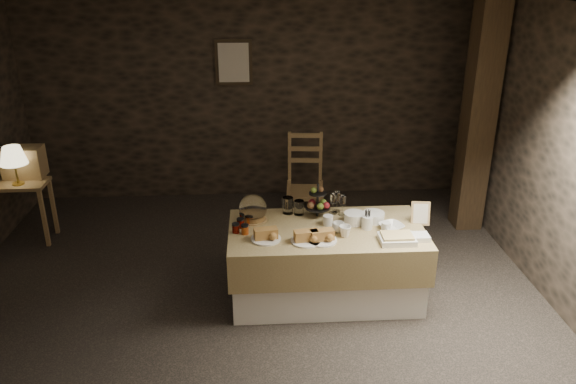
{
  "coord_description": "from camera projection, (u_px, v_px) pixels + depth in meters",
  "views": [
    {
      "loc": [
        0.1,
        -4.47,
        2.93
      ],
      "look_at": [
        0.38,
        0.2,
        0.97
      ],
      "focal_mm": 35.0,
      "sensor_mm": 36.0,
      "label": 1
    }
  ],
  "objects": [
    {
      "name": "bowl",
      "position": [
        391.0,
        227.0,
        4.99
      ],
      "size": [
        0.27,
        0.27,
        0.05
      ],
      "primitive_type": "imported",
      "rotation": [
        0.0,
        0.0,
        0.41
      ],
      "color": "silver",
      "rests_on": "buffet_table"
    },
    {
      "name": "table_lamp",
      "position": [
        13.0,
        156.0,
        5.87
      ],
      "size": [
        0.28,
        0.28,
        0.42
      ],
      "color": "#AC8D34",
      "rests_on": "console_table"
    },
    {
      "name": "mug_c",
      "position": [
        328.0,
        221.0,
        5.06
      ],
      "size": [
        0.09,
        0.09,
        0.09
      ],
      "primitive_type": "cylinder",
      "color": "silver",
      "rests_on": "buffet_table"
    },
    {
      "name": "tart_dish",
      "position": [
        397.0,
        238.0,
        4.77
      ],
      "size": [
        0.3,
        0.22,
        0.07
      ],
      "color": "silver",
      "rests_on": "buffet_table"
    },
    {
      "name": "square_dish",
      "position": [
        421.0,
        237.0,
        4.82
      ],
      "size": [
        0.14,
        0.14,
        0.04
      ],
      "primitive_type": "cube",
      "color": "silver",
      "rests_on": "buffet_table"
    },
    {
      "name": "plate_stack_b",
      "position": [
        373.0,
        217.0,
        5.14
      ],
      "size": [
        0.2,
        0.2,
        0.08
      ],
      "primitive_type": "cylinder",
      "color": "silver",
      "rests_on": "buffet_table"
    },
    {
      "name": "framed_picture",
      "position": [
        234.0,
        62.0,
        6.83
      ],
      "size": [
        0.45,
        0.04,
        0.55
      ],
      "color": "#302517",
      "rests_on": "room_shell"
    },
    {
      "name": "cutlery_holder",
      "position": [
        367.0,
        222.0,
        4.99
      ],
      "size": [
        0.1,
        0.1,
        0.12
      ],
      "primitive_type": "cylinder",
      "color": "silver",
      "rests_on": "buffet_table"
    },
    {
      "name": "timber_column",
      "position": [
        478.0,
        118.0,
        6.17
      ],
      "size": [
        0.3,
        0.3,
        2.6
      ],
      "primitive_type": "cube",
      "color": "black",
      "rests_on": "ground_plane"
    },
    {
      "name": "menu_frame",
      "position": [
        420.0,
        213.0,
        5.1
      ],
      "size": [
        0.18,
        0.09,
        0.22
      ],
      "primitive_type": "cube",
      "rotation": [
        -0.24,
        0.0,
        -0.12
      ],
      "color": "olive",
      "rests_on": "buffet_table"
    },
    {
      "name": "cup_a",
      "position": [
        338.0,
        227.0,
        4.94
      ],
      "size": [
        0.12,
        0.12,
        0.09
      ],
      "primitive_type": "imported",
      "rotation": [
        0.0,
        0.0,
        0.1
      ],
      "color": "silver",
      "rests_on": "buffet_table"
    },
    {
      "name": "jam_jars",
      "position": [
        243.0,
        224.0,
        5.02
      ],
      "size": [
        0.18,
        0.32,
        0.07
      ],
      "color": "#560B04",
      "rests_on": "buffet_table"
    },
    {
      "name": "storage_jar_a",
      "position": [
        288.0,
        205.0,
        5.29
      ],
      "size": [
        0.1,
        0.1,
        0.16
      ],
      "primitive_type": "cylinder",
      "color": "white",
      "rests_on": "buffet_table"
    },
    {
      "name": "cup_b",
      "position": [
        345.0,
        231.0,
        4.86
      ],
      "size": [
        0.13,
        0.13,
        0.1
      ],
      "primitive_type": "imported",
      "rotation": [
        0.0,
        0.0,
        0.26
      ],
      "color": "silver",
      "rests_on": "buffet_table"
    },
    {
      "name": "bread_platter_left",
      "position": [
        266.0,
        235.0,
        4.8
      ],
      "size": [
        0.26,
        0.26,
        0.11
      ],
      "color": "silver",
      "rests_on": "buffet_table"
    },
    {
      "name": "storage_jar_b",
      "position": [
        299.0,
        208.0,
        5.27
      ],
      "size": [
        0.09,
        0.09,
        0.14
      ],
      "primitive_type": "cylinder",
      "color": "white",
      "rests_on": "buffet_table"
    },
    {
      "name": "room_shell",
      "position": [
        244.0,
        137.0,
        4.64
      ],
      "size": [
        5.52,
        5.02,
        2.6
      ],
      "color": "black",
      "rests_on": "ground"
    },
    {
      "name": "mug_d",
      "position": [
        386.0,
        227.0,
        4.94
      ],
      "size": [
        0.08,
        0.08,
        0.09
      ],
      "primitive_type": "cylinder",
      "color": "silver",
      "rests_on": "buffet_table"
    },
    {
      "name": "cake_dome",
      "position": [
        253.0,
        210.0,
        5.13
      ],
      "size": [
        0.26,
        0.26,
        0.26
      ],
      "color": "olive",
      "rests_on": "buffet_table"
    },
    {
      "name": "wine_rack",
      "position": [
        24.0,
        162.0,
        6.14
      ],
      "size": [
        0.42,
        0.26,
        0.34
      ],
      "primitive_type": "cube",
      "color": "olive",
      "rests_on": "console_table"
    },
    {
      "name": "bread_platter_center",
      "position": [
        306.0,
        238.0,
        4.77
      ],
      "size": [
        0.26,
        0.26,
        0.11
      ],
      "color": "silver",
      "rests_on": "buffet_table"
    },
    {
      "name": "bread_platter_right",
      "position": [
        322.0,
        237.0,
        4.78
      ],
      "size": [
        0.26,
        0.26,
        0.11
      ],
      "color": "silver",
      "rests_on": "buffet_table"
    },
    {
      "name": "plate_stack_a",
      "position": [
        354.0,
        218.0,
        5.1
      ],
      "size": [
        0.19,
        0.19,
        0.1
      ],
      "primitive_type": "cylinder",
      "color": "silver",
      "rests_on": "buffet_table"
    },
    {
      "name": "ground_plane",
      "position": [
        249.0,
        297.0,
        5.24
      ],
      "size": [
        5.5,
        5.0,
        0.01
      ],
      "primitive_type": "cube",
      "color": "black",
      "rests_on": "ground"
    },
    {
      "name": "buffet_table",
      "position": [
        326.0,
        258.0,
        5.13
      ],
      "size": [
        1.75,
        0.93,
        0.69
      ],
      "color": "white",
      "rests_on": "ground_plane"
    },
    {
      "name": "console_table",
      "position": [
        18.0,
        194.0,
        6.09
      ],
      "size": [
        0.65,
        0.37,
        0.69
      ],
      "color": "olive",
      "rests_on": "ground_plane"
    },
    {
      "name": "fruit_stand",
      "position": [
        318.0,
        204.0,
        5.21
      ],
      "size": [
        0.23,
        0.23,
        0.33
      ],
      "rotation": [
        0.0,
        0.0,
        -0.32
      ],
      "color": "black",
      "rests_on": "buffet_table"
    },
    {
      "name": "chair",
      "position": [
        305.0,
        177.0,
        6.94
      ],
      "size": [
        0.48,
        0.47,
        0.75
      ],
      "rotation": [
        0.0,
        0.0,
        -0.08
      ],
      "color": "olive",
      "rests_on": "ground_plane"
    }
  ]
}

